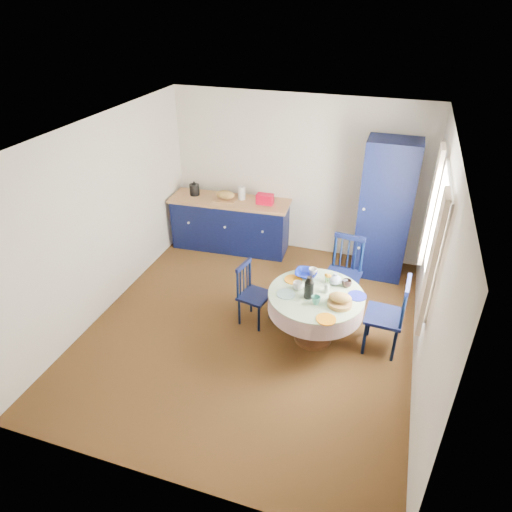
{
  "coord_description": "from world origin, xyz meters",
  "views": [
    {
      "loc": [
        1.48,
        -4.36,
        3.79
      ],
      "look_at": [
        -0.0,
        0.2,
        0.96
      ],
      "focal_mm": 32.0,
      "sensor_mm": 36.0,
      "label": 1
    }
  ],
  "objects_px": {
    "mug_a": "(298,286)",
    "mug_b": "(316,300)",
    "dining_table": "(316,302)",
    "chair_right": "(388,315)",
    "kitchen_counter": "(230,223)",
    "mug_d": "(313,272)",
    "chair_far": "(343,273)",
    "mug_c": "(347,283)",
    "chair_left": "(252,294)",
    "pantry_cabinet": "(385,211)",
    "cobalt_bowl": "(306,274)"
  },
  "relations": [
    {
      "from": "pantry_cabinet",
      "to": "mug_b",
      "type": "bearing_deg",
      "value": -105.38
    },
    {
      "from": "chair_right",
      "to": "mug_c",
      "type": "height_order",
      "value": "chair_right"
    },
    {
      "from": "mug_b",
      "to": "chair_far",
      "type": "bearing_deg",
      "value": 80.17
    },
    {
      "from": "kitchen_counter",
      "to": "mug_b",
      "type": "relative_size",
      "value": 18.53
    },
    {
      "from": "chair_left",
      "to": "mug_d",
      "type": "height_order",
      "value": "chair_left"
    },
    {
      "from": "mug_a",
      "to": "mug_d",
      "type": "relative_size",
      "value": 1.17
    },
    {
      "from": "mug_b",
      "to": "dining_table",
      "type": "bearing_deg",
      "value": 96.52
    },
    {
      "from": "mug_a",
      "to": "mug_c",
      "type": "bearing_deg",
      "value": 24.09
    },
    {
      "from": "chair_far",
      "to": "mug_d",
      "type": "bearing_deg",
      "value": -118.87
    },
    {
      "from": "chair_right",
      "to": "mug_b",
      "type": "xyz_separation_m",
      "value": [
        -0.81,
        -0.29,
        0.23
      ]
    },
    {
      "from": "kitchen_counter",
      "to": "mug_d",
      "type": "height_order",
      "value": "kitchen_counter"
    },
    {
      "from": "pantry_cabinet",
      "to": "mug_b",
      "type": "distance_m",
      "value": 2.12
    },
    {
      "from": "chair_right",
      "to": "mug_a",
      "type": "xyz_separation_m",
      "value": [
        -1.07,
        -0.07,
        0.23
      ]
    },
    {
      "from": "chair_left",
      "to": "mug_c",
      "type": "bearing_deg",
      "value": -71.74
    },
    {
      "from": "mug_a",
      "to": "mug_b",
      "type": "bearing_deg",
      "value": -39.29
    },
    {
      "from": "mug_d",
      "to": "mug_b",
      "type": "bearing_deg",
      "value": -74.85
    },
    {
      "from": "kitchen_counter",
      "to": "chair_right",
      "type": "height_order",
      "value": "kitchen_counter"
    },
    {
      "from": "chair_far",
      "to": "mug_c",
      "type": "relative_size",
      "value": 8.62
    },
    {
      "from": "kitchen_counter",
      "to": "pantry_cabinet",
      "type": "xyz_separation_m",
      "value": [
        2.4,
        -0.05,
        0.59
      ]
    },
    {
      "from": "kitchen_counter",
      "to": "mug_c",
      "type": "height_order",
      "value": "kitchen_counter"
    },
    {
      "from": "mug_a",
      "to": "mug_c",
      "type": "relative_size",
      "value": 1.08
    },
    {
      "from": "dining_table",
      "to": "mug_a",
      "type": "xyz_separation_m",
      "value": [
        -0.24,
        0.02,
        0.17
      ]
    },
    {
      "from": "dining_table",
      "to": "mug_a",
      "type": "bearing_deg",
      "value": 175.89
    },
    {
      "from": "pantry_cabinet",
      "to": "chair_right",
      "type": "xyz_separation_m",
      "value": [
        0.24,
        -1.73,
        -0.53
      ]
    },
    {
      "from": "kitchen_counter",
      "to": "mug_c",
      "type": "bearing_deg",
      "value": -40.8
    },
    {
      "from": "dining_table",
      "to": "chair_far",
      "type": "distance_m",
      "value": 0.85
    },
    {
      "from": "chair_right",
      "to": "chair_left",
      "type": "bearing_deg",
      "value": -87.81
    },
    {
      "from": "mug_b",
      "to": "kitchen_counter",
      "type": "bearing_deg",
      "value": 131.53
    },
    {
      "from": "pantry_cabinet",
      "to": "mug_b",
      "type": "xyz_separation_m",
      "value": [
        -0.57,
        -2.02,
        -0.3
      ]
    },
    {
      "from": "pantry_cabinet",
      "to": "dining_table",
      "type": "distance_m",
      "value": 1.97
    },
    {
      "from": "cobalt_bowl",
      "to": "mug_c",
      "type": "bearing_deg",
      "value": -7.88
    },
    {
      "from": "chair_right",
      "to": "mug_c",
      "type": "bearing_deg",
      "value": -104.64
    },
    {
      "from": "kitchen_counter",
      "to": "dining_table",
      "type": "xyz_separation_m",
      "value": [
        1.81,
        -1.87,
        0.12
      ]
    },
    {
      "from": "chair_far",
      "to": "kitchen_counter",
      "type": "bearing_deg",
      "value": 159.77
    },
    {
      "from": "dining_table",
      "to": "mug_c",
      "type": "distance_m",
      "value": 0.43
    },
    {
      "from": "chair_left",
      "to": "mug_c",
      "type": "height_order",
      "value": "chair_left"
    },
    {
      "from": "pantry_cabinet",
      "to": "chair_left",
      "type": "relative_size",
      "value": 2.47
    },
    {
      "from": "dining_table",
      "to": "mug_d",
      "type": "bearing_deg",
      "value": 109.46
    },
    {
      "from": "mug_d",
      "to": "cobalt_bowl",
      "type": "distance_m",
      "value": 0.09
    },
    {
      "from": "chair_right",
      "to": "mug_b",
      "type": "distance_m",
      "value": 0.89
    },
    {
      "from": "dining_table",
      "to": "chair_right",
      "type": "xyz_separation_m",
      "value": [
        0.83,
        0.09,
        -0.06
      ]
    },
    {
      "from": "chair_far",
      "to": "cobalt_bowl",
      "type": "distance_m",
      "value": 0.67
    },
    {
      "from": "mug_a",
      "to": "mug_b",
      "type": "distance_m",
      "value": 0.34
    },
    {
      "from": "mug_a",
      "to": "mug_d",
      "type": "distance_m",
      "value": 0.37
    },
    {
      "from": "chair_left",
      "to": "mug_d",
      "type": "xyz_separation_m",
      "value": [
        0.71,
        0.25,
        0.31
      ]
    },
    {
      "from": "kitchen_counter",
      "to": "mug_b",
      "type": "distance_m",
      "value": 2.78
    },
    {
      "from": "chair_far",
      "to": "mug_d",
      "type": "height_order",
      "value": "chair_far"
    },
    {
      "from": "mug_a",
      "to": "chair_right",
      "type": "bearing_deg",
      "value": 3.94
    },
    {
      "from": "mug_d",
      "to": "kitchen_counter",
      "type": "bearing_deg",
      "value": 138.2
    },
    {
      "from": "chair_right",
      "to": "mug_a",
      "type": "distance_m",
      "value": 1.1
    }
  ]
}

